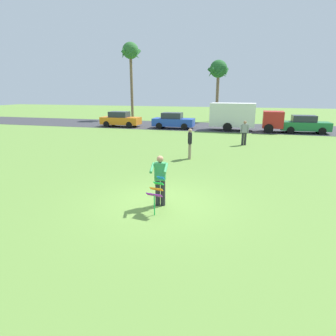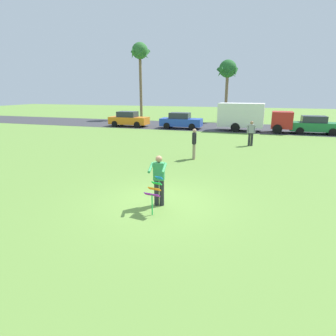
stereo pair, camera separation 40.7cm
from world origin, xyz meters
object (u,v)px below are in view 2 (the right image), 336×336
parked_car_orange (129,119)px  parked_car_blue (181,121)px  person_walker_near (194,143)px  person_walker_far (251,133)px  palm_tree_right_near (228,71)px  parked_truck_red_cab (250,116)px  parked_car_green (314,125)px  kite_held (154,190)px  palm_tree_left_near (140,55)px  person_kite_flyer (159,179)px

parked_car_orange → parked_car_blue: 5.86m
person_walker_near → person_walker_far: bearing=60.4°
palm_tree_right_near → parked_truck_red_cab: bearing=-69.2°
person_walker_near → parked_car_green: bearing=57.3°
palm_tree_right_near → person_walker_far: 17.22m
kite_held → palm_tree_left_near: bearing=113.4°
palm_tree_left_near → person_walker_near: 25.38m
parked_car_blue → palm_tree_left_near: (-7.83, 8.31, 7.52)m
kite_held → parked_car_green: parked_car_green is taller
parked_car_orange → parked_truck_red_cab: (12.61, -0.00, 0.64)m
kite_held → parked_car_orange: (-10.44, 20.40, 0.00)m
parked_car_blue → person_walker_far: bearing=-47.0°
parked_car_green → parked_car_orange: bearing=180.0°
person_kite_flyer → parked_car_blue: person_kite_flyer is taller
parked_car_orange → palm_tree_right_near: bearing=41.8°
parked_car_blue → person_kite_flyer: bearing=-77.1°
person_kite_flyer → kite_held: bearing=-83.7°
kite_held → parked_car_orange: bearing=117.1°
parked_car_blue → palm_tree_right_near: 10.55m
person_kite_flyer → person_walker_near: (-0.33, 6.97, -0.02)m
person_kite_flyer → parked_truck_red_cab: 19.90m
palm_tree_left_near → palm_tree_right_near: size_ratio=1.33×
person_walker_near → parked_car_blue: bearing=108.1°
parked_car_orange → parked_car_blue: (5.86, -0.00, 0.00)m
kite_held → parked_car_blue: size_ratio=0.27×
parked_car_green → person_walker_near: bearing=-122.7°
person_kite_flyer → kite_held: 0.66m
kite_held → palm_tree_right_near: 29.32m
palm_tree_right_near → person_walker_far: bearing=-77.5°
parked_car_orange → palm_tree_left_near: 11.38m
parked_car_orange → parked_car_green: same height
person_kite_flyer → parked_car_green: person_kite_flyer is taller
parked_car_orange → palm_tree_right_near: size_ratio=0.57×
parked_truck_red_cab → parked_car_blue: bearing=180.0°
parked_car_orange → parked_truck_red_cab: parked_truck_red_cab is taller
parked_car_orange → parked_truck_red_cab: bearing=-0.0°
parked_truck_red_cab → palm_tree_left_near: bearing=150.3°
parked_car_green → parked_truck_red_cab: bearing=-180.0°
parked_truck_red_cab → parked_car_green: 5.69m
kite_held → palm_tree_left_near: (-12.41, 28.71, 7.53)m
person_kite_flyer → parked_car_orange: size_ratio=0.41×
kite_held → palm_tree_left_near: size_ratio=0.12×
parked_car_green → person_walker_near: person_walker_near is taller
parked_car_orange → person_walker_far: 15.06m
person_kite_flyer → parked_car_blue: 20.28m
parked_car_green → palm_tree_right_near: 13.30m
person_kite_flyer → parked_car_green: 21.29m
parked_car_orange → parked_car_blue: bearing=-0.0°
palm_tree_left_near → person_walker_far: size_ratio=5.68×
parked_truck_red_cab → person_walker_near: size_ratio=3.91×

